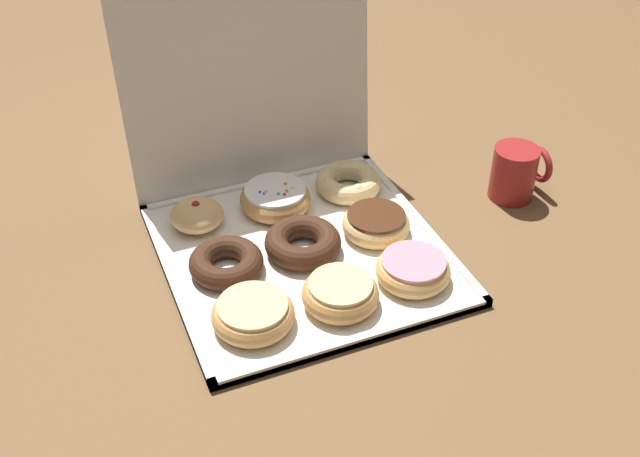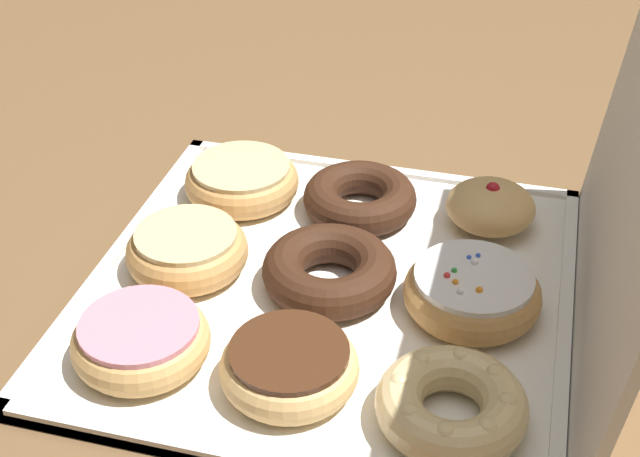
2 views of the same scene
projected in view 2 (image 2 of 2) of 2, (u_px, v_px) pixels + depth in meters
ground_plane at (329, 296)px, 0.82m from camera, size 3.00×3.00×0.00m
donut_box at (329, 291)px, 0.81m from camera, size 0.43×0.43×0.01m
glazed_ring_donut_0 at (242, 180)px, 0.92m from camera, size 0.12×0.12×0.04m
glazed_ring_donut_1 at (187, 250)px, 0.82m from camera, size 0.11×0.11×0.04m
pink_frosted_donut_2 at (141, 340)px, 0.72m from camera, size 0.11×0.11×0.04m
chocolate_cake_ring_donut_3 at (358, 198)px, 0.90m from camera, size 0.11×0.11×0.04m
chocolate_cake_ring_donut_4 at (332, 268)px, 0.80m from camera, size 0.12×0.12×0.04m
chocolate_frosted_donut_5 at (285, 365)px, 0.70m from camera, size 0.11×0.11×0.04m
jelly_filled_donut_6 at (491, 206)px, 0.88m from camera, size 0.09×0.09×0.05m
sprinkle_donut_7 at (472, 292)px, 0.77m from camera, size 0.12×0.12×0.04m
cruller_donut_8 at (451, 404)px, 0.67m from camera, size 0.11×0.11×0.04m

